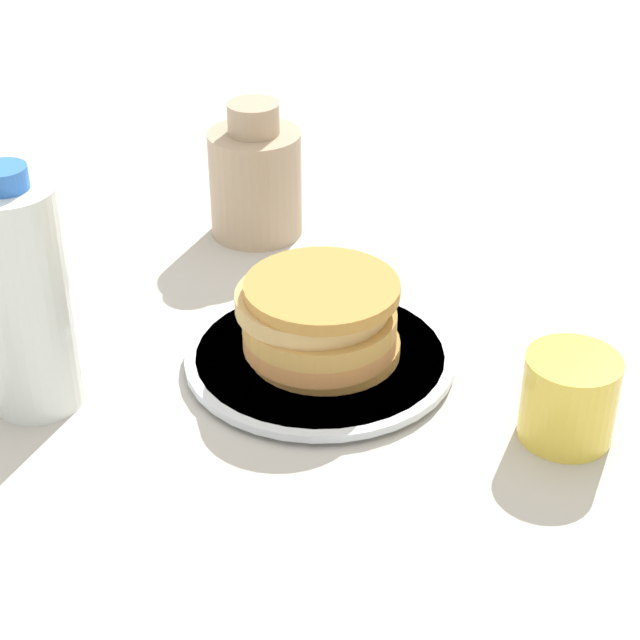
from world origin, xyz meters
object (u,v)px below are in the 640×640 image
(plate, at_px, (320,357))
(cream_jug, at_px, (256,178))
(pancake_stack, at_px, (319,320))
(juice_glass, at_px, (569,398))
(water_bottle_near, at_px, (24,298))

(plate, bearing_deg, cream_jug, 6.80)
(pancake_stack, relative_size, cream_jug, 0.98)
(plate, bearing_deg, juice_glass, -125.38)
(plate, distance_m, water_bottle_near, 0.27)
(pancake_stack, bearing_deg, cream_jug, 6.45)
(plate, xyz_separation_m, water_bottle_near, (-0.02, 0.25, 0.10))
(pancake_stack, bearing_deg, water_bottle_near, 93.70)
(pancake_stack, xyz_separation_m, water_bottle_near, (-0.02, 0.25, 0.05))
(pancake_stack, height_order, water_bottle_near, water_bottle_near)
(plate, distance_m, juice_glass, 0.23)
(pancake_stack, relative_size, water_bottle_near, 0.68)
(cream_jug, xyz_separation_m, water_bottle_near, (-0.29, 0.22, 0.04))
(plate, distance_m, cream_jug, 0.28)
(plate, bearing_deg, water_bottle_near, 94.55)
(plate, xyz_separation_m, juice_glass, (-0.13, -0.18, 0.03))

